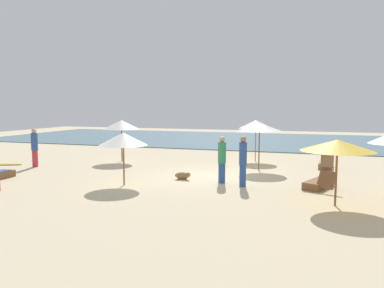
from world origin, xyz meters
The scene contains 14 objects.
ground_plane centered at (0.00, 0.00, 0.00)m, with size 60.00×60.00×0.00m, color beige.
ocean_water centered at (0.00, 17.00, 0.03)m, with size 48.00×16.00×0.06m, color slate.
umbrella_0 centered at (1.73, 2.36, 2.00)m, with size 1.99×1.99×2.18m.
umbrella_1 centered at (-2.61, -2.56, 1.74)m, with size 1.83×1.83×1.98m.
umbrella_2 centered at (4.80, -3.18, 1.81)m, with size 2.13×2.13×1.99m.
umbrella_4 centered at (1.15, 5.13, 1.98)m, with size 1.85×1.85×2.21m.
umbrella_7 centered at (-5.65, 2.77, 1.96)m, with size 1.94×1.94×2.21m.
lounger_0 centered at (4.36, -0.86, 0.17)m, with size 1.17×1.77×0.71m.
lounger_1 centered at (4.71, 3.87, 0.18)m, with size 0.69×1.70×0.71m.
person_0 centered at (0.80, -1.02, 0.92)m, with size 0.44×0.44×1.80m.
person_1 centered at (1.69, -1.42, 0.97)m, with size 0.30×0.30×1.86m.
person_2 centered at (-8.76, -0.21, 0.96)m, with size 0.34×0.34×1.87m.
dog centered at (-0.84, -0.91, 0.16)m, with size 0.67×0.33×0.31m.
surfboard centered at (-10.85, -0.27, 0.04)m, with size 2.26×1.10×0.07m.
Camera 1 is at (4.16, -14.80, 2.98)m, focal length 34.71 mm.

